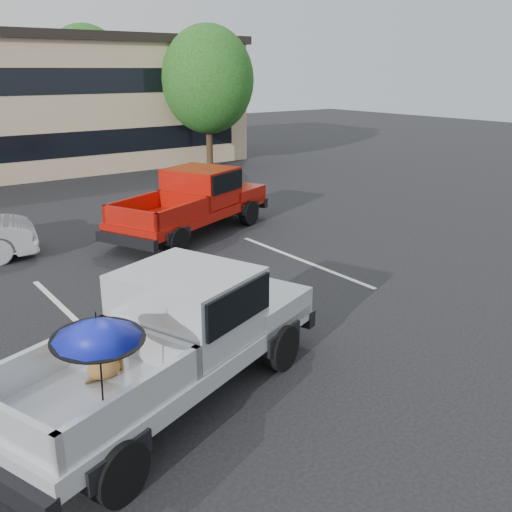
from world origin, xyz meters
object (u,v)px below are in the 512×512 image
Objects in this scene: tree_back at (86,74)px; silver_pickup at (179,329)px; tree_right at (208,80)px; red_pickup at (198,197)px.

tree_back is 27.27m from silver_pickup.
tree_back is (-3.00, 8.00, 0.20)m from tree_right.
silver_pickup is 0.99× the size of red_pickup.
red_pickup is (4.95, 7.67, -0.01)m from silver_pickup.
silver_pickup is (-8.61, -25.65, -3.36)m from tree_back.
tree_back is at bearing 110.56° from tree_right.
red_pickup is at bearing 36.67° from silver_pickup.
tree_back is 1.17× the size of red_pickup.
tree_back reaches higher than red_pickup.
tree_right is at bearing 36.16° from silver_pickup.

